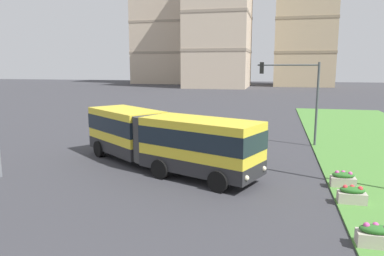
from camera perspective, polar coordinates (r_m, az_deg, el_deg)
articulated_bus at (r=19.88m, az=-4.80°, el=-1.68°), size 11.38×7.92×3.00m
flower_planter_2 at (r=12.95m, az=27.00°, el=-14.86°), size 1.10×0.56×0.74m
flower_planter_3 at (r=16.29m, az=23.95°, el=-9.58°), size 1.10×0.56×0.74m
flower_planter_4 at (r=18.26m, az=22.75°, el=-7.44°), size 1.10×0.56×0.74m
traffic_light_far_right at (r=26.30m, az=16.20°, el=6.06°), size 4.22×0.28×5.85m
apartment_tower_west at (r=122.53m, az=-3.67°, el=15.87°), size 20.29×19.25×37.22m
apartment_tower_westcentre at (r=98.15m, az=4.27°, el=17.11°), size 16.09×18.26×36.27m
apartment_tower_centre at (r=108.99m, az=17.37°, el=15.68°), size 15.90×16.50×35.17m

